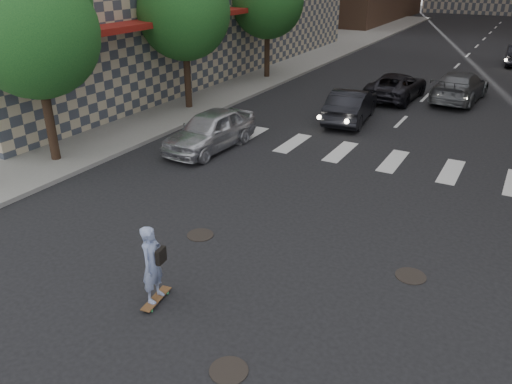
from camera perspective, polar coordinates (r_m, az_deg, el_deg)
ground at (r=11.48m, az=-1.57°, el=-10.00°), size 160.00×160.00×0.00m
sidewalk_left at (r=34.70m, az=-5.48°, el=14.03°), size 13.00×80.00×0.15m
tree_a at (r=18.27m, az=-23.73°, el=16.92°), size 4.20×4.20×6.60m
tree_b at (r=24.02m, az=-7.99°, el=20.11°), size 4.20×4.20×6.60m
manhole_a at (r=9.34m, az=-3.13°, el=-19.70°), size 0.70×0.70×0.02m
manhole_b at (r=13.26m, az=-6.39°, el=-4.90°), size 0.70×0.70×0.02m
manhole_c at (r=12.11m, az=17.26°, el=-9.15°), size 0.70×0.70×0.02m
skateboarder at (r=10.49m, az=-11.70°, el=-8.08°), size 0.49×0.93×1.80m
silver_sedan at (r=19.12m, az=-5.26°, el=7.06°), size 1.97×4.41×1.47m
traffic_car_a at (r=22.93m, az=10.79°, el=9.71°), size 2.00×4.52×1.44m
traffic_car_b at (r=28.02m, az=22.28°, el=11.10°), size 2.48×5.26×1.48m
traffic_car_c at (r=27.43m, az=15.76°, el=11.58°), size 2.41×4.87×1.33m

